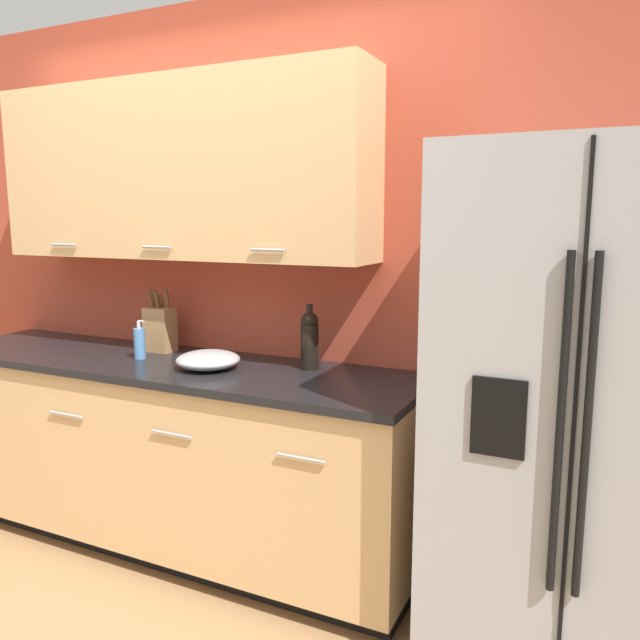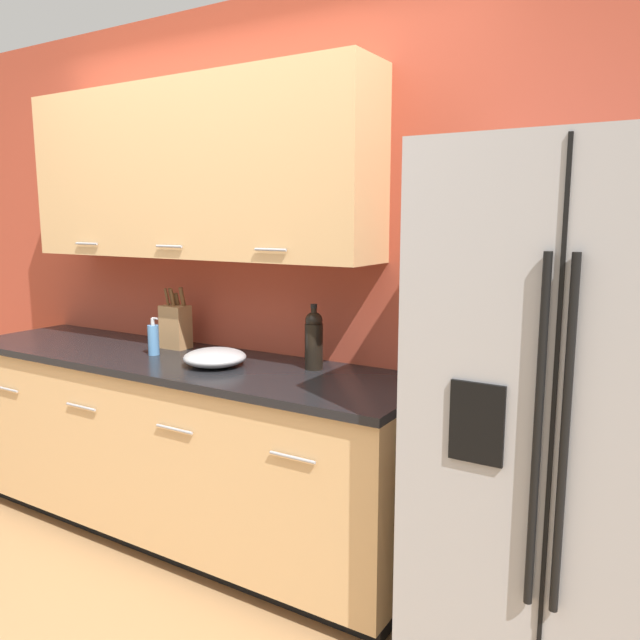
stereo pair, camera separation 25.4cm
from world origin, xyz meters
TOP-DOWN VIEW (x-y plane):
  - wall_back at (-0.06, 1.33)m, footprint 10.00×0.39m
  - counter_unit at (-0.21, 1.04)m, footprint 2.52×0.64m
  - refrigerator at (1.62, 0.97)m, footprint 0.92×0.77m
  - knife_block at (-0.35, 1.19)m, footprint 0.14×0.10m
  - wine_bottle at (0.50, 1.17)m, footprint 0.08×0.08m
  - soap_dispenser at (-0.33, 1.01)m, footprint 0.06×0.05m
  - mixing_bowl at (0.08, 0.99)m, footprint 0.28×0.28m

SIDE VIEW (x-z plane):
  - counter_unit at x=-0.21m, z-range 0.01..0.93m
  - refrigerator at x=1.62m, z-range 0.00..1.82m
  - mixing_bowl at x=0.08m, z-range 0.92..1.00m
  - soap_dispenser at x=-0.33m, z-range 0.91..1.09m
  - knife_block at x=-0.35m, z-range 0.88..1.20m
  - wine_bottle at x=0.50m, z-range 0.91..1.20m
  - wall_back at x=-0.06m, z-range 0.14..2.74m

